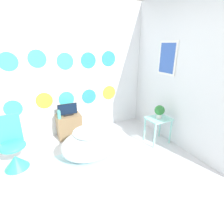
# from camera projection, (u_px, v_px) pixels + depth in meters

# --- Properties ---
(ground_plane) EXTENTS (12.00, 12.00, 0.00)m
(ground_plane) POSITION_uv_depth(u_px,v_px,m) (112.00, 204.00, 2.10)
(ground_plane) COLOR silver
(wall_back_dotted) EXTENTS (4.37, 0.05, 2.60)m
(wall_back_dotted) POSITION_uv_depth(u_px,v_px,m) (64.00, 71.00, 3.35)
(wall_back_dotted) COLOR white
(wall_back_dotted) RESTS_ON ground_plane
(wall_right) EXTENTS (0.06, 3.06, 2.60)m
(wall_right) POSITION_uv_depth(u_px,v_px,m) (171.00, 73.00, 3.18)
(wall_right) COLOR silver
(wall_right) RESTS_ON ground_plane
(rug) EXTENTS (1.39, 0.98, 0.01)m
(rug) POSITION_uv_depth(u_px,v_px,m) (97.00, 163.00, 2.81)
(rug) COLOR silver
(rug) RESTS_ON ground_plane
(bathtub) EXTENTS (0.95, 0.65, 0.51)m
(bathtub) POSITION_uv_depth(u_px,v_px,m) (90.00, 144.00, 2.86)
(bathtub) COLOR white
(bathtub) RESTS_ON ground_plane
(chair) EXTENTS (0.38, 0.38, 0.83)m
(chair) POSITION_uv_depth(u_px,v_px,m) (14.00, 153.00, 2.64)
(chair) COLOR #38B2A3
(chair) RESTS_ON ground_plane
(tv_cabinet) EXTENTS (0.47, 0.32, 0.48)m
(tv_cabinet) POSITION_uv_depth(u_px,v_px,m) (69.00, 126.00, 3.54)
(tv_cabinet) COLOR #8E704C
(tv_cabinet) RESTS_ON ground_plane
(tv) EXTENTS (0.38, 0.12, 0.23)m
(tv) POSITION_uv_depth(u_px,v_px,m) (68.00, 110.00, 3.42)
(tv) COLOR black
(tv) RESTS_ON tv_cabinet
(vase) EXTENTS (0.06, 0.06, 0.17)m
(vase) POSITION_uv_depth(u_px,v_px,m) (59.00, 115.00, 3.26)
(vase) COLOR #51B2AD
(vase) RESTS_ON tv_cabinet
(side_table) EXTENTS (0.43, 0.35, 0.50)m
(side_table) POSITION_uv_depth(u_px,v_px,m) (158.00, 123.00, 3.29)
(side_table) COLOR #99E0D8
(side_table) RESTS_ON ground_plane
(potted_plant_left) EXTENTS (0.18, 0.18, 0.25)m
(potted_plant_left) POSITION_uv_depth(u_px,v_px,m) (160.00, 111.00, 3.20)
(potted_plant_left) COLOR white
(potted_plant_left) RESTS_ON side_table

